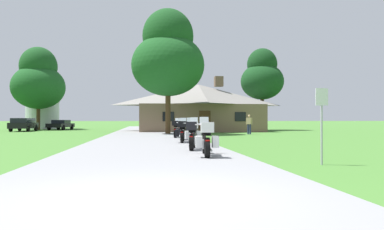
{
  "coord_description": "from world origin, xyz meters",
  "views": [
    {
      "loc": [
        -0.03,
        -5.68,
        1.27
      ],
      "look_at": [
        2.62,
        15.82,
        1.53
      ],
      "focal_mm": 33.77,
      "sensor_mm": 36.0,
      "label": 1
    }
  ],
  "objects": [
    {
      "name": "motorcycle_red_fifth_in_row",
      "position": [
        2.05,
        15.95,
        0.61
      ],
      "size": [
        0.73,
        2.08,
        1.3
      ],
      "rotation": [
        0.0,
        0.0,
        -0.03
      ],
      "color": "black",
      "rests_on": "asphalt_driveway"
    },
    {
      "name": "metal_signpost_roadside",
      "position": [
        4.8,
        3.87,
        1.35
      ],
      "size": [
        0.36,
        0.06,
        2.14
      ],
      "color": "#9EA0A5",
      "rests_on": "ground"
    },
    {
      "name": "parked_black_suv_far_left",
      "position": [
        -13.17,
        34.71,
        0.78
      ],
      "size": [
        2.01,
        4.65,
        1.4
      ],
      "rotation": [
        0.0,
        0.0,
        0.03
      ],
      "color": "black",
      "rests_on": "ground"
    },
    {
      "name": "motorcycle_green_third_in_row",
      "position": [
        2.04,
        11.11,
        0.61
      ],
      "size": [
        0.73,
        2.08,
        1.3
      ],
      "rotation": [
        0.0,
        0.0,
        -0.02
      ],
      "color": "black",
      "rests_on": "asphalt_driveway"
    },
    {
      "name": "bystander_tan_shirt_near_lodge",
      "position": [
        8.55,
        24.17,
        0.93
      ],
      "size": [
        0.47,
        0.39,
        1.67
      ],
      "rotation": [
        0.0,
        0.0,
        2.53
      ],
      "color": "navy",
      "rests_on": "ground"
    },
    {
      "name": "parked_black_sedan_far_left",
      "position": [
        -10.42,
        39.4,
        0.64
      ],
      "size": [
        2.54,
        4.45,
        1.2
      ],
      "rotation": [
        0.0,
        0.0,
        -0.17
      ],
      "color": "black",
      "rests_on": "ground"
    },
    {
      "name": "motorcycle_orange_nearest_to_camera",
      "position": [
        1.88,
        6.03,
        0.61
      ],
      "size": [
        0.83,
        2.08,
        1.3
      ],
      "rotation": [
        0.0,
        0.0,
        -0.09
      ],
      "color": "black",
      "rests_on": "asphalt_driveway"
    },
    {
      "name": "tree_by_lodge_front",
      "position": [
        1.68,
        24.9,
        6.6
      ],
      "size": [
        6.18,
        6.18,
        10.66
      ],
      "color": "#422D19",
      "rests_on": "ground"
    },
    {
      "name": "motorcycle_white_second_in_row",
      "position": [
        1.77,
        8.73,
        0.62
      ],
      "size": [
        0.83,
        2.07,
        1.3
      ],
      "rotation": [
        0.0,
        0.0,
        -0.19
      ],
      "color": "black",
      "rests_on": "asphalt_driveway"
    },
    {
      "name": "tree_left_far",
      "position": [
        -13.3,
        40.33,
        5.98
      ],
      "size": [
        6.33,
        6.33,
        10.13
      ],
      "color": "#422D19",
      "rests_on": "ground"
    },
    {
      "name": "motorcycle_white_farthest_in_row",
      "position": [
        1.88,
        18.48,
        0.62
      ],
      "size": [
        0.82,
        2.07,
        1.3
      ],
      "rotation": [
        0.0,
        0.0,
        -0.18
      ],
      "color": "black",
      "rests_on": "asphalt_driveway"
    },
    {
      "name": "stone_lodge",
      "position": [
        5.45,
        33.18,
        2.62
      ],
      "size": [
        13.31,
        9.53,
        5.98
      ],
      "color": "brown",
      "rests_on": "ground"
    },
    {
      "name": "ground_plane",
      "position": [
        0.0,
        20.0,
        0.0
      ],
      "size": [
        500.0,
        500.0,
        0.0
      ],
      "primitive_type": "plane",
      "color": "#42752D"
    },
    {
      "name": "metal_silo_distant",
      "position": [
        -14.05,
        44.8,
        4.21
      ],
      "size": [
        4.37,
        4.37,
        8.4
      ],
      "color": "#B2B7BC",
      "rests_on": "ground"
    },
    {
      "name": "asphalt_driveway",
      "position": [
        0.0,
        18.0,
        0.03
      ],
      "size": [
        6.4,
        80.0,
        0.06
      ],
      "primitive_type": "cube",
      "color": "gray",
      "rests_on": "ground"
    },
    {
      "name": "motorcycle_green_fourth_in_row",
      "position": [
        1.8,
        13.29,
        0.61
      ],
      "size": [
        0.9,
        2.08,
        1.3
      ],
      "rotation": [
        0.0,
        0.0,
        -0.14
      ],
      "color": "black",
      "rests_on": "asphalt_driveway"
    },
    {
      "name": "tree_right_of_lodge",
      "position": [
        13.46,
        35.68,
        6.36
      ],
      "size": [
        5.06,
        5.06,
        9.7
      ],
      "color": "#422D19",
      "rests_on": "ground"
    }
  ]
}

